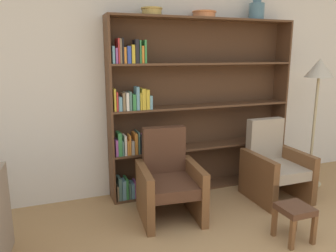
% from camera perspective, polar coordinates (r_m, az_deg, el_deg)
% --- Properties ---
extents(wall_back, '(12.00, 0.06, 2.75)m').
position_cam_1_polar(wall_back, '(4.31, 3.38, 7.41)').
color(wall_back, silver).
rests_on(wall_back, ground).
extents(bookshelf, '(2.42, 0.30, 2.18)m').
position_cam_1_polar(bookshelf, '(4.17, 3.45, 3.06)').
color(bookshelf, brown).
rests_on(bookshelf, ground).
extents(bowl_cream, '(0.25, 0.25, 0.09)m').
position_cam_1_polar(bowl_cream, '(3.95, -2.85, 19.38)').
color(bowl_cream, tan).
rests_on(bowl_cream, bookshelf).
extents(bowl_copper, '(0.30, 0.30, 0.08)m').
position_cam_1_polar(bowl_copper, '(4.20, 6.31, 18.83)').
color(bowl_copper, '#C67547').
rests_on(bowl_copper, bookshelf).
extents(vase_tall, '(0.19, 0.19, 0.26)m').
position_cam_1_polar(vase_tall, '(4.59, 15.18, 18.77)').
color(vase_tall, slate).
rests_on(vase_tall, bookshelf).
extents(armchair_leather, '(0.71, 0.74, 0.95)m').
position_cam_1_polar(armchair_leather, '(3.61, 0.13, -9.58)').
color(armchair_leather, brown).
rests_on(armchair_leather, ground).
extents(armchair_cushioned, '(0.64, 0.68, 0.95)m').
position_cam_1_polar(armchair_cushioned, '(4.27, 17.97, -6.66)').
color(armchair_cushioned, brown).
rests_on(armchair_cushioned, ground).
extents(floor_lamp, '(0.36, 0.36, 1.69)m').
position_cam_1_polar(floor_lamp, '(4.69, 24.76, 7.62)').
color(floor_lamp, tan).
rests_on(floor_lamp, ground).
extents(footstool, '(0.29, 0.29, 0.35)m').
position_cam_1_polar(footstool, '(3.42, 21.20, -14.04)').
color(footstool, brown).
rests_on(footstool, ground).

